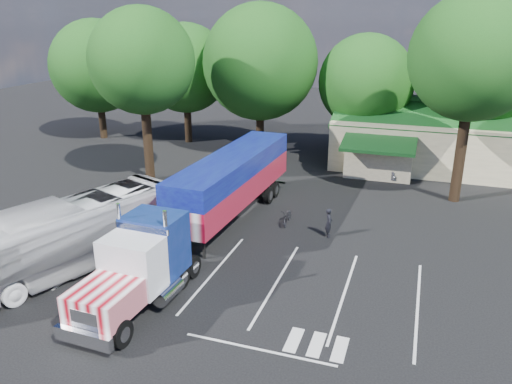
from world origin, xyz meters
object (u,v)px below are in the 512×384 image
(semi_truck, at_px, (214,196))
(bicycle, at_px, (287,216))
(silver_sedan, at_px, (373,166))
(woman, at_px, (329,223))
(tour_bus, at_px, (65,237))

(semi_truck, xyz_separation_m, bicycle, (3.45, 3.10, -1.97))
(semi_truck, bearing_deg, silver_sedan, 65.83)
(semi_truck, bearing_deg, woman, 21.20)
(tour_bus, bearing_deg, bicycle, 66.71)
(silver_sedan, bearing_deg, bicycle, -177.50)
(bicycle, relative_size, silver_sedan, 0.41)
(bicycle, height_order, silver_sedan, silver_sedan)
(tour_bus, height_order, silver_sedan, tour_bus)
(woman, bearing_deg, silver_sedan, -21.30)
(tour_bus, distance_m, silver_sedan, 24.05)
(tour_bus, xyz_separation_m, silver_sedan, (12.62, 20.45, -1.02))
(semi_truck, distance_m, woman, 6.69)
(woman, distance_m, silver_sedan, 12.50)
(woman, distance_m, bicycle, 2.90)
(bicycle, relative_size, tour_bus, 0.14)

